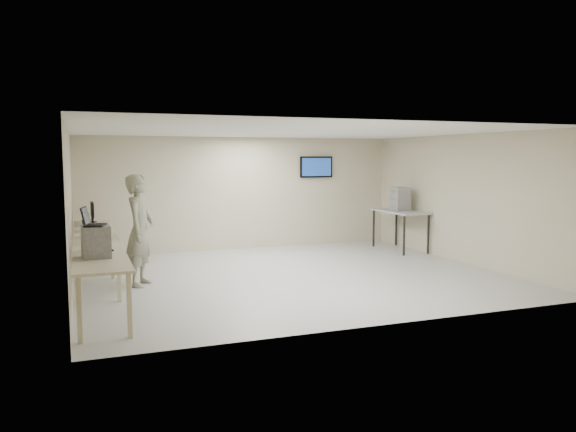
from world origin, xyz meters
name	(u,v)px	position (x,y,z in m)	size (l,w,h in m)	color
room	(292,203)	(0.03, 0.06, 1.41)	(8.01, 7.01, 2.81)	#AAAAA7
workbench	(97,243)	(-3.59, 0.00, 0.83)	(0.76, 6.00, 0.90)	#BCAF98
equipment_box	(96,242)	(-3.65, -1.85, 1.12)	(0.38, 0.43, 0.45)	gray
laptop_on_box	(91,221)	(-3.70, -1.85, 1.42)	(0.37, 0.40, 0.28)	black
laptop_0	(100,246)	(-3.58, -1.26, 0.97)	(0.32, 0.36, 0.25)	black
laptop_1	(96,240)	(-3.61, -0.57, 0.96)	(0.31, 0.35, 0.25)	black
laptop_2	(92,233)	(-3.66, 0.31, 0.98)	(0.41, 0.44, 0.30)	black
laptop_3	(93,227)	(-3.63, 1.19, 0.98)	(0.42, 0.46, 0.31)	black
laptop_4	(92,223)	(-3.62, 1.95, 0.97)	(0.35, 0.40, 0.29)	black
monitor_near	(92,211)	(-3.60, 2.23, 1.18)	(0.21, 0.48, 0.47)	black
monitor_far	(92,210)	(-3.60, 2.72, 1.16)	(0.19, 0.44, 0.43)	black
soldier	(140,230)	(-2.85, 0.16, 1.00)	(0.73, 0.48, 2.01)	slate
side_table	(400,213)	(3.60, 1.87, 0.92)	(0.77, 1.65, 0.99)	#969696
storage_bins	(400,199)	(3.58, 1.87, 1.28)	(0.37, 0.41, 0.58)	gray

